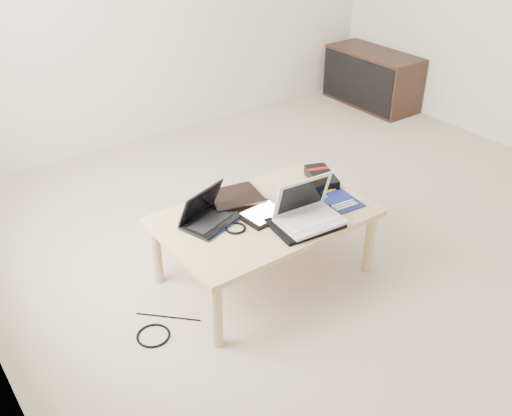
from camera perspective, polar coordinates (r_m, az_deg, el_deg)
ground at (r=3.60m, az=8.03°, el=-2.42°), size 4.00×4.00×0.00m
coffee_table at (r=3.01m, az=0.87°, el=-1.42°), size 1.10×0.70×0.40m
media_cabinet at (r=5.56m, az=11.48°, el=12.58°), size 0.41×0.90×0.50m
book at (r=3.10m, az=-2.20°, el=1.02°), size 0.32×0.29×0.03m
netbook at (r=2.91m, az=-4.86°, el=-0.78°), size 0.33×0.28×0.19m
tablet at (r=2.98m, az=0.87°, el=-0.56°), size 0.28×0.22×0.01m
remote at (r=3.04m, az=2.38°, el=0.23°), size 0.07×0.22×0.02m
neoprene_sleeve at (r=2.90m, az=4.93°, el=-1.57°), size 0.37×0.29×0.02m
white_laptop at (r=2.89m, az=5.20°, el=-0.41°), size 0.34×0.25×0.23m
motherboard at (r=3.14m, az=7.56°, el=0.86°), size 0.27×0.33×0.01m
gpu_box at (r=3.30m, az=6.56°, el=3.07°), size 0.21×0.28×0.06m
cable_coil at (r=2.86m, az=-2.06°, el=-2.03°), size 0.12×0.12×0.01m
floor_cable_coil at (r=2.89m, az=-10.24°, el=-12.44°), size 0.21×0.21×0.01m
floor_cable_trail at (r=2.98m, az=-8.76°, el=-10.71°), size 0.24×0.24×0.01m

